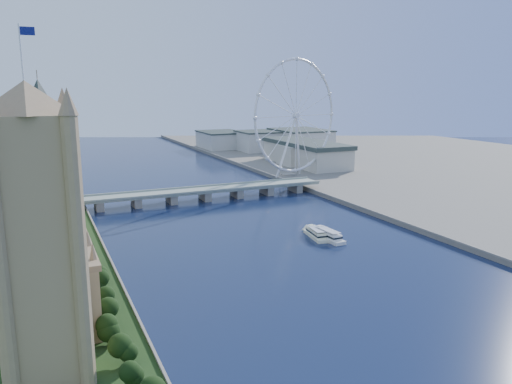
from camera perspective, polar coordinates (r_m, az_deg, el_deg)
ground at (r=198.54m, az=24.19°, el=-18.48°), size 2000.00×2000.00×0.00m
tree_row at (r=205.27m, az=-16.39°, el=-14.05°), size 7.60×215.60×19.36m
victoria_tower at (r=170.67m, az=-23.73°, el=-3.56°), size 28.16×28.16×112.00m
parliament_range at (r=291.12m, az=-22.07°, el=-4.68°), size 24.00×200.00×70.00m
big_ben at (r=389.56m, az=-23.29°, el=6.41°), size 20.02×20.02×110.00m
westminster_bridge at (r=440.89m, az=-5.87°, el=-0.05°), size 220.00×22.00×9.50m
london_eye at (r=530.88m, az=4.59°, el=8.61°), size 113.60×39.12×124.30m
county_hall at (r=629.79m, az=5.63°, el=2.91°), size 54.00×144.00×35.00m
city_skyline at (r=696.95m, az=-9.56°, el=5.07°), size 505.00×280.00×32.00m
tour_boat_near at (r=329.66m, az=8.19°, el=-5.38°), size 10.17×32.67×7.15m
tour_boat_far at (r=332.50m, az=6.85°, el=-5.20°), size 11.85×30.70×6.61m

